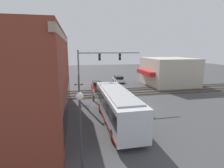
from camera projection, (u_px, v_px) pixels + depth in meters
The scene contains 13 objects.
ground_plane at pixel (131, 107), 21.72m from camera, with size 120.00×120.00×0.00m, color #424244.
brick_building at pixel (3, 79), 16.20m from camera, with size 16.89×11.39×8.72m.
shop_building at pixel (168, 71), 35.29m from camera, with size 9.25×10.03×5.34m.
city_bus at pixel (117, 105), 16.87m from camera, with size 10.67×2.59×3.19m.
traffic_signal_gantry at pixel (97, 64), 23.39m from camera, with size 0.42×8.51×7.01m.
crossing_signal at pixel (79, 84), 24.15m from camera, with size 1.41×1.18×3.81m.
streetlamp at pixel (81, 127), 9.60m from camera, with size 0.44×0.44×4.85m.
rail_track_near at pixel (119, 95), 27.47m from camera, with size 2.60×60.00×0.15m.
rail_track_far at pixel (114, 90), 30.53m from camera, with size 2.60×60.00×0.15m.
parked_car_red at pixel (97, 85), 31.42m from camera, with size 4.20×1.82×1.44m.
parked_car_white at pixel (118, 79), 38.08m from camera, with size 4.23×1.82×1.38m.
pedestrian_near_bus at pixel (127, 103), 20.48m from camera, with size 0.34×0.34×1.67m.
pedestrian_at_crossing at pixel (94, 95), 24.09m from camera, with size 0.34×0.34×1.77m.
Camera 1 is at (-19.77, 6.64, 7.10)m, focal length 28.00 mm.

